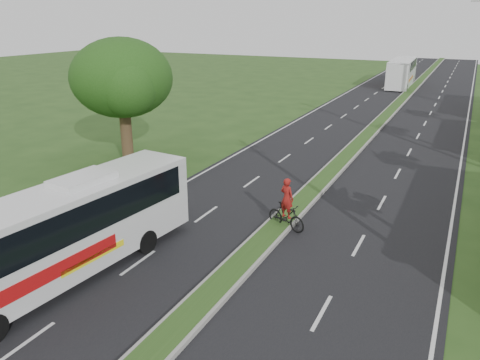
% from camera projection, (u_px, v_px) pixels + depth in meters
% --- Properties ---
extents(ground, '(180.00, 180.00, 0.00)m').
position_uv_depth(ground, '(221.00, 286.00, 15.81)').
color(ground, '#29491B').
rests_on(ground, ground).
extents(road_asphalt, '(14.00, 160.00, 0.02)m').
position_uv_depth(road_asphalt, '(357.00, 146.00, 32.74)').
color(road_asphalt, black).
rests_on(road_asphalt, ground).
extents(median_strip, '(1.20, 160.00, 0.18)m').
position_uv_depth(median_strip, '(357.00, 145.00, 32.71)').
color(median_strip, gray).
rests_on(median_strip, ground).
extents(lane_edge_left, '(0.12, 160.00, 0.01)m').
position_uv_depth(lane_edge_left, '(269.00, 136.00, 35.53)').
color(lane_edge_left, silver).
rests_on(lane_edge_left, ground).
extents(lane_edge_right, '(0.12, 160.00, 0.01)m').
position_uv_depth(lane_edge_right, '(461.00, 159.00, 29.95)').
color(lane_edge_right, silver).
rests_on(lane_edge_right, ground).
extents(shade_tree, '(6.30, 6.00, 7.54)m').
position_uv_depth(shade_tree, '(121.00, 80.00, 27.67)').
color(shade_tree, '#473321').
rests_on(shade_tree, ground).
extents(coach_bus_main, '(3.25, 10.88, 3.47)m').
position_uv_depth(coach_bus_main, '(63.00, 228.00, 15.66)').
color(coach_bus_main, silver).
rests_on(coach_bus_main, ground).
extents(coach_bus_far, '(2.98, 11.81, 3.41)m').
position_uv_depth(coach_bus_far, '(402.00, 71.00, 60.54)').
color(coach_bus_far, white).
rests_on(coach_bus_far, ground).
extents(motorcyclist, '(1.99, 1.12, 2.30)m').
position_uv_depth(motorcyclist, '(286.00, 211.00, 19.78)').
color(motorcyclist, black).
rests_on(motorcyclist, ground).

